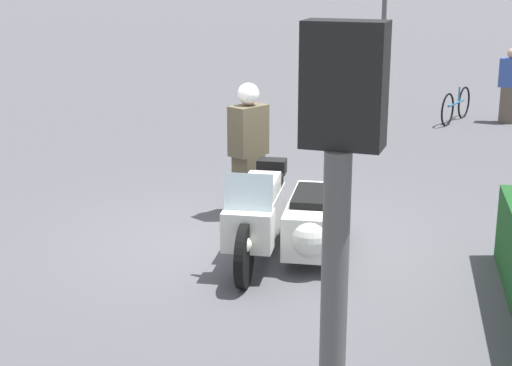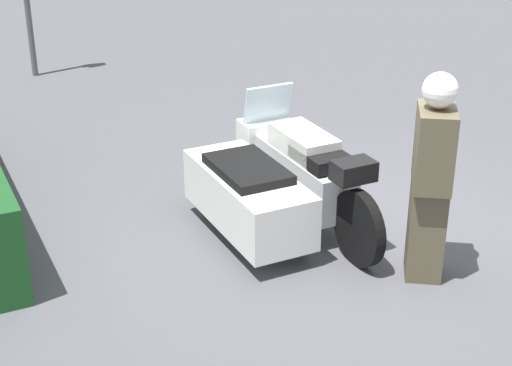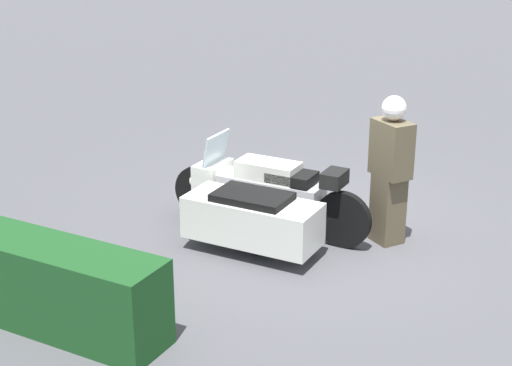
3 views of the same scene
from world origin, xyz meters
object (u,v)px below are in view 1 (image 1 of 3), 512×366
(traffic_light_far, at_px, (384,14))
(bicycle_parked, at_px, (456,106))
(officer_rider, at_px, (248,147))
(traffic_light_near, at_px, (335,339))
(pedestrian_bystander, at_px, (510,86))
(police_motorcycle, at_px, (291,218))

(traffic_light_far, distance_m, bicycle_parked, 3.65)
(traffic_light_far, bearing_deg, officer_rider, -8.03)
(traffic_light_near, height_order, traffic_light_far, traffic_light_far)
(bicycle_parked, bearing_deg, officer_rider, -1.20)
(officer_rider, distance_m, traffic_light_near, 7.82)
(officer_rider, xyz_separation_m, pedestrian_bystander, (-7.23, 4.20, -0.16))
(police_motorcycle, distance_m, bicycle_parked, 8.89)
(officer_rider, xyz_separation_m, bicycle_parked, (-7.16, 3.12, -0.62))
(pedestrian_bystander, bearing_deg, police_motorcycle, 173.36)
(police_motorcycle, height_order, officer_rider, officer_rider)
(police_motorcycle, bearing_deg, traffic_light_far, 171.76)
(police_motorcycle, height_order, pedestrian_bystander, pedestrian_bystander)
(police_motorcycle, bearing_deg, bicycle_parked, 164.06)
(officer_rider, bearing_deg, traffic_light_far, 104.56)
(officer_rider, distance_m, traffic_light_far, 5.07)
(officer_rider, relative_size, pedestrian_bystander, 1.14)
(traffic_light_near, bearing_deg, pedestrian_bystander, -1.19)
(traffic_light_far, relative_size, bicycle_parked, 2.29)
(police_motorcycle, bearing_deg, pedestrian_bystander, 157.77)
(pedestrian_bystander, bearing_deg, traffic_light_far, 150.18)
(police_motorcycle, height_order, traffic_light_far, traffic_light_far)
(officer_rider, height_order, pedestrian_bystander, officer_rider)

